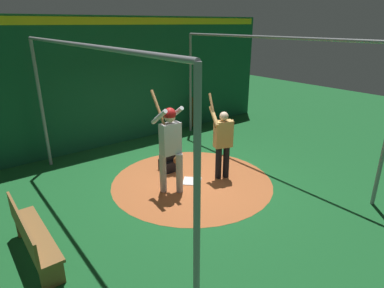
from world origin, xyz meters
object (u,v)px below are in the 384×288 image
at_px(batter, 170,141).
at_px(visitor, 223,140).
at_px(home_plate, 192,181).
at_px(bench, 31,235).
at_px(bat_rack, 195,113).
at_px(catcher, 170,158).

relative_size(batter, visitor, 1.11).
xyz_separation_m(home_plate, bench, (0.59, -3.62, 0.44)).
height_order(home_plate, bat_rack, bat_rack).
distance_m(home_plate, visitor, 1.21).
relative_size(catcher, visitor, 0.45).
bearing_deg(bat_rack, visitor, -29.34).
height_order(home_plate, visitor, visitor).
distance_m(batter, bat_rack, 4.90).
height_order(catcher, bench, catcher).
bearing_deg(bench, batter, 99.61).
distance_m(bat_rack, bench, 7.50).
height_order(visitor, bench, visitor).
relative_size(batter, bench, 1.24).
bearing_deg(home_plate, batter, -82.70).
bearing_deg(catcher, bat_rack, 132.19).
bearing_deg(bat_rack, home_plate, -39.20).
bearing_deg(bat_rack, batter, -44.57).
relative_size(visitor, bench, 1.13).
xyz_separation_m(home_plate, bat_rack, (-3.37, 2.75, 0.48)).
bearing_deg(visitor, catcher, -126.73).
bearing_deg(visitor, bat_rack, 168.67).
xyz_separation_m(bat_rack, bench, (3.96, -6.37, -0.04)).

